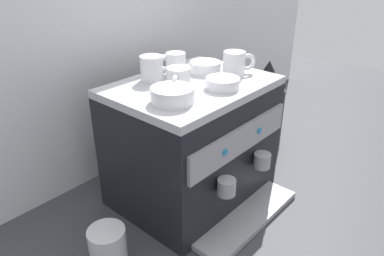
{
  "coord_description": "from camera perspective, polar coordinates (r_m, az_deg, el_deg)",
  "views": [
    {
      "loc": [
        -0.84,
        -0.74,
        0.82
      ],
      "look_at": [
        0.0,
        0.0,
        0.26
      ],
      "focal_mm": 34.45,
      "sensor_mm": 36.0,
      "label": 1
    }
  ],
  "objects": [
    {
      "name": "ground_plane",
      "position": [
        1.38,
        0.0,
        -9.85
      ],
      "size": [
        4.0,
        4.0,
        0.0
      ],
      "primitive_type": "plane",
      "color": "#38383D"
    },
    {
      "name": "tiled_backsplash_wall",
      "position": [
        1.42,
        -11.38,
        12.75
      ],
      "size": [
        2.8,
        0.03,
        0.99
      ],
      "primitive_type": "cube",
      "color": "silver",
      "rests_on": "ground_plane"
    },
    {
      "name": "espresso_machine",
      "position": [
        1.27,
        0.17,
        -2.23
      ],
      "size": [
        0.52,
        0.5,
        0.43
      ],
      "color": "black",
      "rests_on": "ground_plane"
    },
    {
      "name": "ceramic_cup_0",
      "position": [
        1.25,
        6.72,
        9.9
      ],
      "size": [
        0.11,
        0.08,
        0.08
      ],
      "color": "white",
      "rests_on": "espresso_machine"
    },
    {
      "name": "ceramic_cup_1",
      "position": [
        1.24,
        -2.69,
        9.81
      ],
      "size": [
        0.07,
        0.11,
        0.08
      ],
      "color": "white",
      "rests_on": "espresso_machine"
    },
    {
      "name": "ceramic_cup_2",
      "position": [
        1.13,
        -2.22,
        7.72
      ],
      "size": [
        0.1,
        0.08,
        0.06
      ],
      "color": "white",
      "rests_on": "espresso_machine"
    },
    {
      "name": "ceramic_cup_3",
      "position": [
        1.2,
        -6.12,
        9.21
      ],
      "size": [
        0.12,
        0.07,
        0.08
      ],
      "color": "white",
      "rests_on": "espresso_machine"
    },
    {
      "name": "ceramic_bowl_0",
      "position": [
        1.28,
        2.06,
        9.41
      ],
      "size": [
        0.11,
        0.11,
        0.04
      ],
      "color": "white",
      "rests_on": "espresso_machine"
    },
    {
      "name": "ceramic_bowl_1",
      "position": [
        1.02,
        -3.04,
        5.08
      ],
      "size": [
        0.12,
        0.12,
        0.04
      ],
      "color": "white",
      "rests_on": "espresso_machine"
    },
    {
      "name": "ceramic_bowl_2",
      "position": [
        1.14,
        4.78,
        6.92
      ],
      "size": [
        0.1,
        0.1,
        0.03
      ],
      "color": "white",
      "rests_on": "espresso_machine"
    },
    {
      "name": "coffee_grinder",
      "position": [
        1.64,
        11.28,
        3.25
      ],
      "size": [
        0.16,
        0.16,
        0.39
      ],
      "color": "black",
      "rests_on": "ground_plane"
    },
    {
      "name": "milk_pitcher",
      "position": [
        1.1,
        -12.85,
        -17.73
      ],
      "size": [
        0.1,
        0.1,
        0.13
      ],
      "primitive_type": "cylinder",
      "color": "#B7B7BC",
      "rests_on": "ground_plane"
    }
  ]
}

